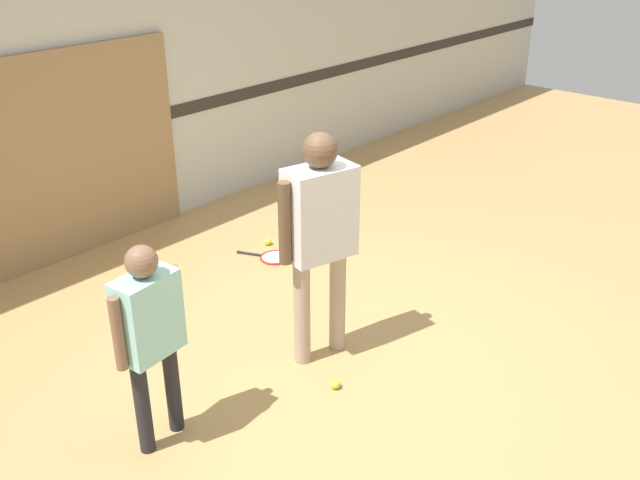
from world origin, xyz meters
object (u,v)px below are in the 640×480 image
at_px(person_instructor, 320,225).
at_px(tennis_ball_near_instructor, 335,384).
at_px(tennis_ball_by_spare_racket, 268,242).
at_px(racket_spare_on_floor, 273,257).
at_px(person_student_left, 149,326).

xyz_separation_m(person_instructor, tennis_ball_near_instructor, (-0.22, -0.33, -0.94)).
bearing_deg(tennis_ball_by_spare_racket, tennis_ball_near_instructor, -122.92).
distance_m(person_instructor, racket_spare_on_floor, 1.78).
height_order(racket_spare_on_floor, tennis_ball_near_instructor, tennis_ball_near_instructor).
bearing_deg(person_instructor, racket_spare_on_floor, 71.80).
height_order(person_student_left, tennis_ball_by_spare_racket, person_student_left).
bearing_deg(tennis_ball_near_instructor, tennis_ball_by_spare_racket, 57.08).
relative_size(person_instructor, tennis_ball_near_instructor, 23.90).
bearing_deg(person_instructor, tennis_ball_by_spare_racket, 71.30).
relative_size(person_instructor, tennis_ball_by_spare_racket, 23.90).
distance_m(tennis_ball_near_instructor, tennis_ball_by_spare_racket, 2.16).
bearing_deg(racket_spare_on_floor, person_instructor, 123.34).
distance_m(person_instructor, tennis_ball_by_spare_racket, 2.00).
distance_m(person_instructor, person_student_left, 1.27).
distance_m(person_instructor, tennis_ball_near_instructor, 1.02).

